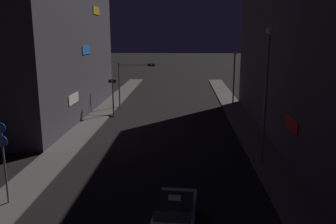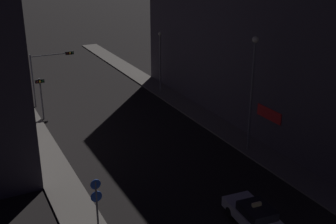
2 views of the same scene
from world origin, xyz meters
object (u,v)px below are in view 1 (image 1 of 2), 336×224
object	(u,v)px
taxi	(175,213)
street_lamp_far_block	(234,76)
sign_pole_left	(3,156)
traffic_light_overhead	(133,75)
traffic_light_left_kerb	(113,89)
street_lamp_near_block	(267,77)

from	to	relation	value
taxi	street_lamp_far_block	size ratio (longest dim) A/B	0.70
sign_pole_left	traffic_light_overhead	bearing A→B (deg)	82.93
traffic_light_left_kerb	street_lamp_near_block	size ratio (longest dim) A/B	0.44
taxi	traffic_light_left_kerb	bearing A→B (deg)	107.99
sign_pole_left	street_lamp_far_block	world-z (taller)	street_lamp_far_block
street_lamp_near_block	street_lamp_far_block	bearing A→B (deg)	89.28
traffic_light_overhead	street_lamp_near_block	bearing A→B (deg)	-57.54
traffic_light_overhead	street_lamp_far_block	xyz separation A→B (m)	(11.45, -1.58, 0.14)
traffic_light_left_kerb	taxi	bearing A→B (deg)	-72.01
taxi	traffic_light_left_kerb	xyz separation A→B (m)	(-7.21, 22.20, 2.07)
taxi	traffic_light_overhead	world-z (taller)	traffic_light_overhead
street_lamp_near_block	traffic_light_left_kerb	bearing A→B (deg)	132.73
street_lamp_near_block	street_lamp_far_block	distance (m)	16.21
traffic_light_left_kerb	street_lamp_near_block	bearing A→B (deg)	-47.27
street_lamp_near_block	traffic_light_overhead	bearing A→B (deg)	122.46
traffic_light_overhead	sign_pole_left	bearing A→B (deg)	-97.07
traffic_light_overhead	traffic_light_left_kerb	bearing A→B (deg)	-113.36
traffic_light_left_kerb	sign_pole_left	size ratio (longest dim) A/B	0.93
street_lamp_near_block	taxi	bearing A→B (deg)	-124.36
traffic_light_overhead	street_lamp_near_block	size ratio (longest dim) A/B	0.60
sign_pole_left	taxi	bearing A→B (deg)	-11.87
sign_pole_left	street_lamp_near_block	world-z (taller)	street_lamp_near_block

